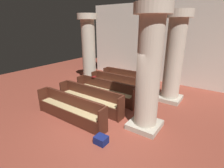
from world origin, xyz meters
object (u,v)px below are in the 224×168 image
pew_row_3 (90,98)px  pillar_aisle_side (174,57)px  pew_row_0 (128,79)px  pillar_aisle_rear (149,70)px  pillar_far_side (89,49)px  kneeler_box_navy (101,140)px  pew_row_4 (70,108)px  hymn_book (94,77)px  lectern (150,77)px  pew_row_1 (118,84)px  pew_row_2 (105,90)px

pew_row_3 → pillar_aisle_side: 3.94m
pew_row_0 → pillar_aisle_rear: (2.39, -3.07, 1.50)m
pillar_far_side → kneeler_box_navy: 6.02m
pew_row_0 → pillar_far_side: (-2.34, -0.51, 1.50)m
pew_row_4 → pillar_aisle_side: pillar_aisle_side is taller
pew_row_3 → pillar_far_side: (-2.34, 2.62, 1.50)m
pillar_far_side → pillar_aisle_rear: (4.73, -2.56, 0.00)m
pew_row_3 → hymn_book: bearing=123.1°
pillar_far_side → lectern: 3.83m
pew_row_1 → pew_row_3: same height
pillar_aisle_side → lectern: size_ratio=3.55×
pew_row_2 → pew_row_4: (0.00, -2.09, 0.00)m
pew_row_3 → pew_row_4: 1.04m
pillar_aisle_side → kneeler_box_navy: (-0.69, -4.18, -1.88)m
pew_row_2 → pillar_aisle_rear: 2.99m
lectern → pew_row_4: bearing=-99.2°
pew_row_4 → pillar_far_side: bearing=122.6°
pew_row_1 → pillar_aisle_rear: pillar_aisle_rear is taller
pew_row_2 → hymn_book: bearing=166.6°
pew_row_3 → pillar_far_side: pillar_far_side is taller
hymn_book → kneeler_box_navy: bearing=-46.8°
pillar_aisle_side → kneeler_box_navy: pillar_aisle_side is taller
pew_row_1 → hymn_book: 1.25m
pew_row_0 → lectern: bearing=49.6°
pillar_aisle_rear → pew_row_3: bearing=-178.4°
pew_row_3 → pillar_aisle_rear: 2.83m
pew_row_4 → hymn_book: 2.46m
pew_row_1 → pillar_aisle_rear: bearing=-40.2°
pew_row_4 → pillar_aisle_side: 4.73m
pillar_far_side → pillar_aisle_rear: size_ratio=1.00×
pew_row_2 → pew_row_3: 1.04m
pew_row_0 → pillar_aisle_rear: 4.17m
pew_row_3 → lectern: size_ratio=2.82×
pew_row_4 → pew_row_1: bearing=90.0°
pew_row_3 → hymn_book: 1.54m
kneeler_box_navy → pew_row_0: bearing=110.4°
pillar_far_side → kneeler_box_navy: size_ratio=10.66×
pew_row_3 → pillar_aisle_side: (2.39, 2.75, 1.50)m
pew_row_1 → pew_row_4: size_ratio=1.00×
pew_row_3 → hymn_book: (-0.81, 1.24, 0.44)m
pew_row_0 → kneeler_box_navy: size_ratio=8.47×
lectern → pew_row_0: bearing=-130.4°
pillar_far_side → kneeler_box_navy: pillar_far_side is taller
pew_row_1 → pew_row_2: 1.04m
pillar_far_side → pew_row_2: bearing=-34.0°
lectern → kneeler_box_navy: size_ratio=3.00×
pillar_aisle_side → hymn_book: (-3.20, -1.52, -1.07)m
pew_row_0 → pillar_aisle_side: 2.85m
pew_row_0 → lectern: (0.83, 0.98, -0.04)m
pew_row_2 → pillar_aisle_rear: pillar_aisle_rear is taller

